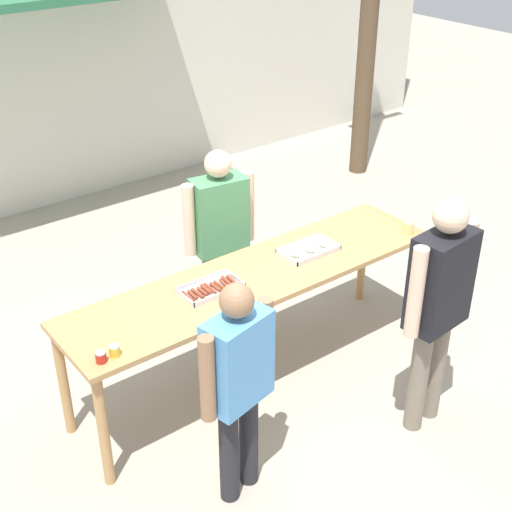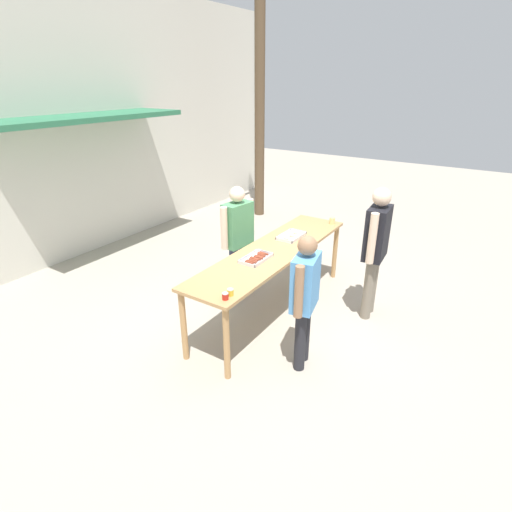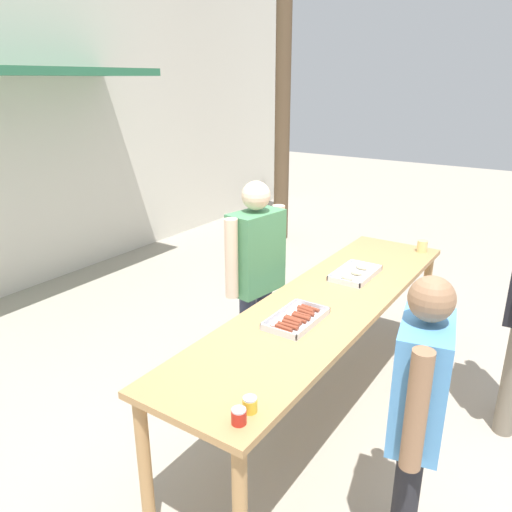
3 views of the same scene
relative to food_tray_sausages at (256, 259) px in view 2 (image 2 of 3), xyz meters
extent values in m
plane|color=#A39989|center=(0.39, -0.01, -0.94)|extent=(24.00, 24.00, 0.00)
cube|color=beige|center=(0.39, 3.99, 1.31)|extent=(12.00, 0.12, 4.50)
cube|color=#2D704C|center=(0.39, 3.44, 1.46)|extent=(3.20, 1.00, 0.08)
cube|color=tan|center=(0.39, -0.01, -0.03)|extent=(3.00, 0.73, 0.04)
cylinder|color=tan|center=(-1.04, -0.31, -0.50)|extent=(0.07, 0.07, 0.88)
cylinder|color=tan|center=(1.82, -0.31, -0.50)|extent=(0.07, 0.07, 0.88)
cylinder|color=tan|center=(-1.04, 0.29, -0.50)|extent=(0.07, 0.07, 0.88)
cylinder|color=tan|center=(1.82, 0.29, -0.50)|extent=(0.07, 0.07, 0.88)
cube|color=silver|center=(0.00, 0.00, -0.01)|extent=(0.43, 0.25, 0.01)
cube|color=silver|center=(0.00, -0.12, 0.01)|extent=(0.43, 0.01, 0.03)
cube|color=silver|center=(0.00, 0.12, 0.01)|extent=(0.43, 0.01, 0.03)
cube|color=silver|center=(-0.21, 0.00, 0.01)|extent=(0.01, 0.25, 0.03)
cube|color=silver|center=(0.21, 0.00, 0.01)|extent=(0.01, 0.25, 0.03)
cylinder|color=brown|center=(-0.18, 0.01, 0.00)|extent=(0.03, 0.15, 0.02)
cylinder|color=brown|center=(-0.15, 0.00, 0.01)|extent=(0.03, 0.12, 0.03)
cylinder|color=brown|center=(-0.11, -0.01, 0.01)|extent=(0.03, 0.14, 0.03)
cylinder|color=brown|center=(-0.07, 0.00, 0.01)|extent=(0.03, 0.11, 0.03)
cylinder|color=brown|center=(-0.03, 0.00, 0.01)|extent=(0.04, 0.12, 0.03)
cylinder|color=brown|center=(0.00, 0.00, 0.00)|extent=(0.03, 0.14, 0.02)
cylinder|color=brown|center=(0.04, -0.01, 0.01)|extent=(0.03, 0.12, 0.03)
cylinder|color=brown|center=(0.07, 0.00, 0.00)|extent=(0.03, 0.12, 0.02)
cylinder|color=brown|center=(0.11, -0.01, 0.00)|extent=(0.04, 0.12, 0.02)
cylinder|color=brown|center=(0.14, 0.01, 0.01)|extent=(0.04, 0.12, 0.03)
cylinder|color=brown|center=(0.18, 0.00, 0.01)|extent=(0.04, 0.13, 0.02)
cube|color=silver|center=(0.91, 0.00, -0.01)|extent=(0.44, 0.26, 0.01)
cube|color=silver|center=(0.91, -0.13, 0.01)|extent=(0.44, 0.01, 0.03)
cube|color=silver|center=(0.91, 0.13, 0.01)|extent=(0.44, 0.01, 0.03)
cube|color=silver|center=(0.69, 0.00, 0.01)|extent=(0.01, 0.26, 0.03)
cube|color=silver|center=(1.13, 0.00, 0.01)|extent=(0.01, 0.26, 0.03)
ellipsoid|color=beige|center=(0.77, 0.01, 0.02)|extent=(0.07, 0.10, 0.04)
ellipsoid|color=beige|center=(0.91, -0.01, 0.01)|extent=(0.05, 0.10, 0.04)
ellipsoid|color=beige|center=(1.04, 0.00, 0.01)|extent=(0.06, 0.11, 0.04)
cylinder|color=#B22319|center=(-0.97, -0.27, 0.02)|extent=(0.07, 0.07, 0.06)
cylinder|color=#B2B2B7|center=(-0.97, -0.27, 0.05)|extent=(0.06, 0.06, 0.01)
cylinder|color=gold|center=(-0.88, -0.26, 0.02)|extent=(0.07, 0.07, 0.06)
cylinder|color=#B2B2B7|center=(-0.88, -0.26, 0.05)|extent=(0.06, 0.06, 0.01)
cylinder|color=#DBC67A|center=(1.75, -0.26, 0.04)|extent=(0.09, 0.09, 0.10)
cylinder|color=#333851|center=(0.44, 0.67, -0.55)|extent=(0.13, 0.13, 0.79)
cylinder|color=#333851|center=(0.63, 0.64, -0.55)|extent=(0.13, 0.13, 0.79)
cube|color=#478456|center=(0.53, 0.65, 0.16)|extent=(0.46, 0.30, 0.62)
sphere|color=beige|center=(0.53, 0.65, 0.59)|extent=(0.21, 0.21, 0.21)
cylinder|color=beige|center=(0.28, 0.69, 0.17)|extent=(0.10, 0.10, 0.59)
cylinder|color=beige|center=(0.79, 0.61, 0.17)|extent=(0.10, 0.10, 0.59)
cylinder|color=#232328|center=(-0.31, -0.85, -0.57)|extent=(0.12, 0.12, 0.74)
cylinder|color=#232328|center=(-0.49, -0.89, -0.57)|extent=(0.12, 0.12, 0.74)
cube|color=#5193D1|center=(-0.40, -0.87, 0.10)|extent=(0.45, 0.31, 0.59)
sphere|color=#936B4C|center=(-0.40, -0.87, 0.51)|extent=(0.20, 0.20, 0.20)
cylinder|color=#936B4C|center=(-0.15, -0.82, 0.11)|extent=(0.09, 0.09, 0.56)
cylinder|color=#936B4C|center=(-0.64, -0.92, 0.11)|extent=(0.09, 0.09, 0.56)
cylinder|color=#756B5B|center=(1.13, -1.14, -0.52)|extent=(0.13, 0.13, 0.85)
cylinder|color=#756B5B|center=(0.93, -1.16, -0.52)|extent=(0.13, 0.13, 0.85)
cube|color=black|center=(1.03, -1.15, 0.25)|extent=(0.46, 0.28, 0.67)
sphere|color=beige|center=(1.03, -1.15, 0.72)|extent=(0.23, 0.23, 0.23)
cylinder|color=beige|center=(1.30, -1.13, 0.26)|extent=(0.10, 0.10, 0.64)
cylinder|color=beige|center=(0.76, -1.17, 0.26)|extent=(0.10, 0.10, 0.64)
cylinder|color=brown|center=(3.96, 2.48, 2.24)|extent=(0.22, 0.22, 6.36)
camera|label=1|loc=(-2.30, -3.55, 2.66)|focal=50.00mm
camera|label=2|loc=(-3.74, -2.43, 2.03)|focal=28.00mm
camera|label=3|loc=(-2.42, -1.32, 1.40)|focal=35.00mm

